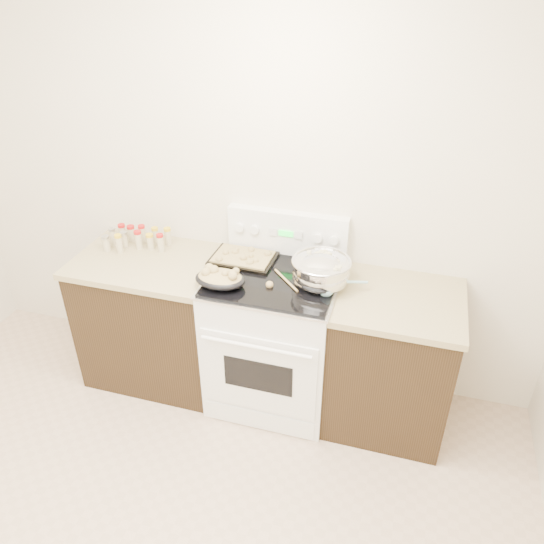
% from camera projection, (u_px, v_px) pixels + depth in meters
% --- Properties ---
extents(room_shell, '(4.10, 3.60, 2.75)m').
position_uv_depth(room_shell, '(41.00, 285.00, 1.65)').
color(room_shell, silver).
rests_on(room_shell, ground).
extents(counter_left, '(0.93, 0.67, 0.92)m').
position_uv_depth(counter_left, '(157.00, 317.00, 3.59)').
color(counter_left, black).
rests_on(counter_left, ground).
extents(counter_right, '(0.73, 0.67, 0.92)m').
position_uv_depth(counter_right, '(390.00, 360.00, 3.21)').
color(counter_right, black).
rests_on(counter_right, ground).
extents(kitchen_range, '(0.78, 0.73, 1.22)m').
position_uv_depth(kitchen_range, '(274.00, 336.00, 3.37)').
color(kitchen_range, white).
rests_on(kitchen_range, ground).
extents(mixing_bowl, '(0.36, 0.36, 0.20)m').
position_uv_depth(mixing_bowl, '(321.00, 271.00, 3.02)').
color(mixing_bowl, silver).
rests_on(mixing_bowl, kitchen_range).
extents(roasting_pan, '(0.30, 0.21, 0.12)m').
position_uv_depth(roasting_pan, '(220.00, 278.00, 3.02)').
color(roasting_pan, black).
rests_on(roasting_pan, kitchen_range).
extents(baking_sheet, '(0.40, 0.28, 0.06)m').
position_uv_depth(baking_sheet, '(243.00, 258.00, 3.27)').
color(baking_sheet, black).
rests_on(baking_sheet, kitchen_range).
extents(wooden_spoon, '(0.19, 0.20, 0.04)m').
position_uv_depth(wooden_spoon, '(276.00, 283.00, 3.04)').
color(wooden_spoon, tan).
rests_on(wooden_spoon, kitchen_range).
extents(blue_ladle, '(0.26, 0.19, 0.11)m').
position_uv_depth(blue_ladle, '(328.00, 288.00, 2.95)').
color(blue_ladle, '#92CCDA').
rests_on(blue_ladle, kitchen_range).
extents(spice_jars, '(0.40, 0.23, 0.13)m').
position_uv_depth(spice_jars, '(136.00, 238.00, 3.46)').
color(spice_jars, '#BFB28C').
rests_on(spice_jars, counter_left).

